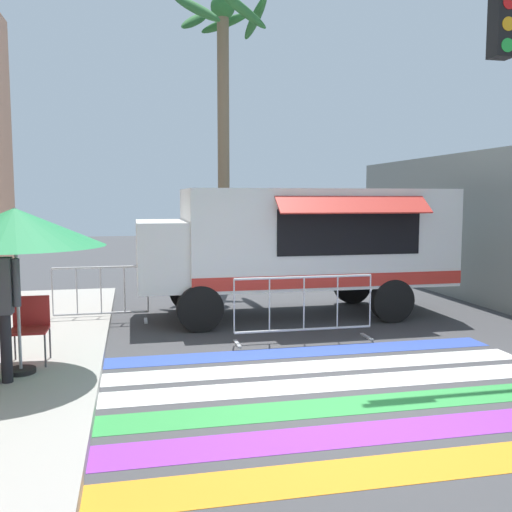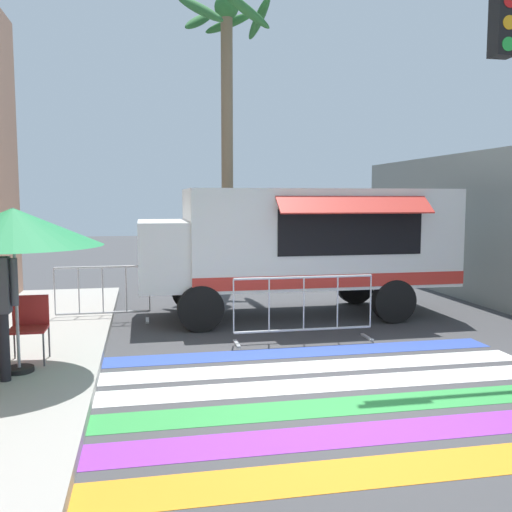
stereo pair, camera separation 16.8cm
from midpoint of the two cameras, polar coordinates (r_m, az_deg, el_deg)
name	(u,v)px [view 1 (the left image)]	position (r m, az deg, el deg)	size (l,w,h in m)	color
ground_plane	(334,394)	(7.08, 7.13, -13.54)	(60.00, 60.00, 0.00)	#424244
crosswalk_painted	(335,394)	(7.06, 7.18, -13.56)	(6.40, 4.36, 0.01)	orange
food_truck	(292,240)	(11.30, 3.22, 1.57)	(6.07, 2.64, 2.52)	white
patio_umbrella	(15,228)	(7.64, -23.55, 2.60)	(2.18, 2.18, 2.08)	black
folding_chair	(30,323)	(8.32, -22.21, -6.23)	(0.48, 0.48, 0.88)	#4C4C51
barricade_front	(304,309)	(9.37, 4.30, -5.26)	(2.34, 0.44, 1.08)	#B7BABF
barricade_side	(101,296)	(11.06, -15.66, -3.85)	(1.74, 0.44, 1.08)	#B7BABF
palm_tree	(223,80)	(14.81, -3.66, 17.16)	(2.38, 2.39, 7.32)	#7A664C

